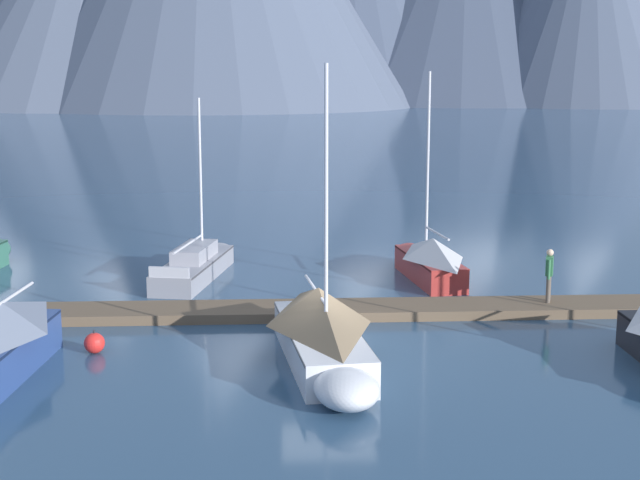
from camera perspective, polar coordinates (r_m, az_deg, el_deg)
name	(u,v)px	position (r m, az deg, el deg)	size (l,w,h in m)	color
ground_plane	(328,354)	(24.63, 0.52, -7.13)	(700.00, 700.00, 0.00)	#2D4C6B
dock	(322,310)	(28.43, 0.15, -4.41)	(29.83, 2.48, 0.30)	brown
sailboat_mid_dock_port	(198,263)	(34.02, -7.64, -1.43)	(2.67, 7.35, 6.50)	#93939E
sailboat_mid_dock_starboard	(323,332)	(23.55, 0.18, -5.73)	(2.65, 7.46, 7.64)	silver
sailboat_far_berth	(428,258)	(33.35, 6.75, -1.14)	(2.15, 5.92, 7.45)	#B2332D
person_on_dock	(549,272)	(29.52, 14.09, -1.95)	(0.33, 0.56, 1.69)	brown
mooring_buoy_channel_marker	(94,343)	(25.38, -13.88, -6.25)	(0.56, 0.56, 0.64)	red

